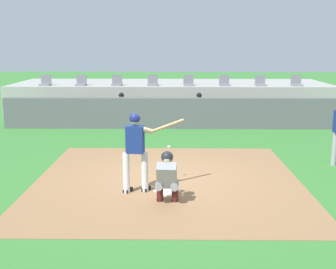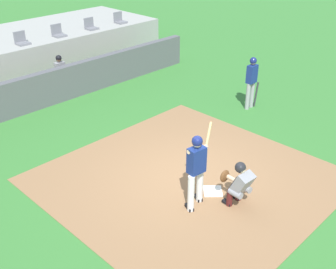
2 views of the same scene
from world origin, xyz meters
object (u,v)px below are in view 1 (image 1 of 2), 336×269
dugout_player_0 (121,108)px  stadium_seat_5 (224,83)px  stadium_seat_2 (117,83)px  stadium_seat_3 (153,83)px  catcher_crouched (167,175)px  dugout_player_1 (199,108)px  batter_at_plate (137,147)px  stadium_seat_0 (46,82)px  home_plate (167,191)px  stadium_seat_4 (189,83)px  stadium_seat_1 (81,82)px  stadium_seat_7 (297,83)px  stadium_seat_6 (260,83)px

dugout_player_0 → stadium_seat_5: bearing=24.6°
stadium_seat_2 → stadium_seat_3: 1.62m
catcher_crouched → dugout_player_1: dugout_player_1 is taller
batter_at_plate → dugout_player_0: size_ratio=1.39×
catcher_crouched → dugout_player_1: size_ratio=1.42×
dugout_player_0 → dugout_player_1: (3.20, 0.00, 0.00)m
batter_at_plate → stadium_seat_0: stadium_seat_0 is taller
home_plate → stadium_seat_4: (0.81, 10.18, 1.51)m
dugout_player_0 → dugout_player_1: bearing=0.0°
batter_at_plate → dugout_player_0: bearing=99.3°
stadium_seat_0 → stadium_seat_5: same height
batter_at_plate → stadium_seat_5: (3.11, 10.21, 0.50)m
batter_at_plate → stadium_seat_3: size_ratio=3.76×
home_plate → catcher_crouched: 0.91m
stadium_seat_0 → stadium_seat_1: same height
stadium_seat_1 → stadium_seat_3: 3.25m
stadium_seat_5 → stadium_seat_7: same height
stadium_seat_1 → stadium_seat_2: bearing=0.0°
stadium_seat_6 → stadium_seat_7: (1.62, 0.00, 0.00)m
stadium_seat_0 → batter_at_plate: bearing=-63.8°
dugout_player_1 → stadium_seat_2: 4.24m
stadium_seat_3 → stadium_seat_4: (1.62, 0.00, 0.00)m
home_plate → dugout_player_0: (-2.01, 8.14, 0.65)m
stadium_seat_4 → dugout_player_1: bearing=-79.6°
stadium_seat_2 → stadium_seat_3: bearing=0.0°
batter_at_plate → dugout_player_0: 8.29m
stadium_seat_3 → stadium_seat_6: size_ratio=1.00×
dugout_player_0 → stadium_seat_2: bearing=101.8°
batter_at_plate → catcher_crouched: size_ratio=0.98×
stadium_seat_0 → stadium_seat_4: (6.50, 0.00, 0.00)m
stadium_seat_0 → stadium_seat_6: (9.75, 0.00, 0.00)m
dugout_player_0 → stadium_seat_0: size_ratio=2.71×
batter_at_plate → dugout_player_1: batter_at_plate is taller
stadium_seat_3 → stadium_seat_7: size_ratio=1.00×
batter_at_plate → stadium_seat_2: stadium_seat_2 is taller
stadium_seat_0 → stadium_seat_7: bearing=0.0°
stadium_seat_0 → stadium_seat_5: 8.12m
home_plate → stadium_seat_2: bearing=103.5°
catcher_crouched → stadium_seat_7: 12.30m
stadium_seat_3 → stadium_seat_4: size_ratio=1.00×
batter_at_plate → stadium_seat_2: size_ratio=3.76×
stadium_seat_3 → stadium_seat_6: 4.88m
stadium_seat_1 → stadium_seat_5: (6.50, 0.00, 0.00)m
dugout_player_0 → home_plate: bearing=-76.1°
dugout_player_0 → stadium_seat_3: (1.20, 2.03, 0.86)m
stadium_seat_1 → stadium_seat_7: same height
dugout_player_0 → stadium_seat_4: 3.59m
stadium_seat_1 → catcher_crouched: bearing=-69.5°
home_plate → batter_at_plate: bearing=-177.3°
stadium_seat_7 → stadium_seat_0: bearing=180.0°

